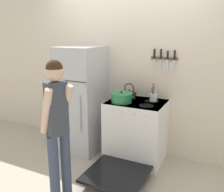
{
  "coord_description": "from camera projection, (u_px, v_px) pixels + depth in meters",
  "views": [
    {
      "loc": [
        1.45,
        -3.48,
        1.85
      ],
      "look_at": [
        -0.01,
        -0.46,
        0.96
      ],
      "focal_mm": 40.0,
      "sensor_mm": 36.0,
      "label": 1
    }
  ],
  "objects": [
    {
      "name": "tea_kettle",
      "position": [
        129.0,
        94.0,
        3.65
      ],
      "size": [
        0.25,
        0.2,
        0.22
      ],
      "color": "black",
      "rests_on": "stove_range"
    },
    {
      "name": "refrigerator",
      "position": [
        82.0,
        100.0,
        3.86
      ],
      "size": [
        0.59,
        0.7,
        1.62
      ],
      "color": "#B7BABF",
      "rests_on": "ground_plane"
    },
    {
      "name": "person",
      "position": [
        57.0,
        124.0,
        2.63
      ],
      "size": [
        0.33,
        0.38,
        1.57
      ],
      "rotation": [
        0.0,
        0.0,
        1.21
      ],
      "color": "#38425B",
      "rests_on": "ground_plane"
    },
    {
      "name": "stove_range",
      "position": [
        135.0,
        132.0,
        3.57
      ],
      "size": [
        0.8,
        1.33,
        0.88
      ],
      "color": "white",
      "rests_on": "ground_plane"
    },
    {
      "name": "dutch_oven_pot",
      "position": [
        121.0,
        97.0,
        3.44
      ],
      "size": [
        0.34,
        0.3,
        0.16
      ],
      "color": "#237A42",
      "rests_on": "stove_range"
    },
    {
      "name": "wall_back",
      "position": [
        127.0,
        69.0,
        3.81
      ],
      "size": [
        10.0,
        0.06,
        2.55
      ],
      "color": "beige",
      "rests_on": "ground_plane"
    },
    {
      "name": "utensil_jar",
      "position": [
        154.0,
        97.0,
        3.5
      ],
      "size": [
        0.11,
        0.11,
        0.26
      ],
      "color": "silver",
      "rests_on": "stove_range"
    },
    {
      "name": "wall_knife_strip",
      "position": [
        164.0,
        58.0,
        3.47
      ],
      "size": [
        0.38,
        0.03,
        0.34
      ],
      "color": "brown"
    },
    {
      "name": "ground_plane",
      "position": [
        125.0,
        146.0,
        4.11
      ],
      "size": [
        14.0,
        14.0,
        0.0
      ],
      "primitive_type": "plane",
      "color": "#B2A893"
    }
  ]
}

